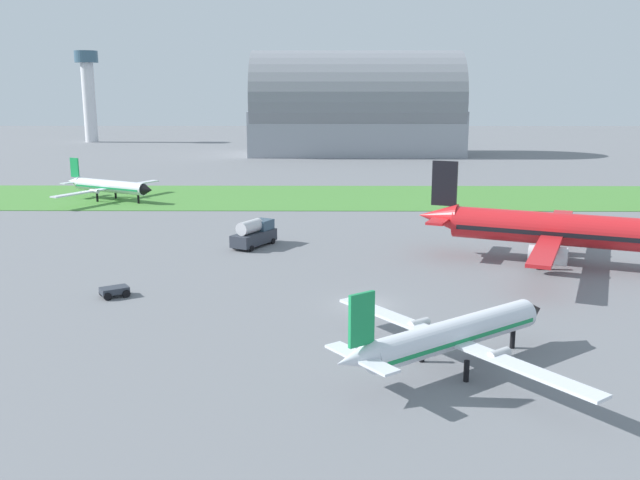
% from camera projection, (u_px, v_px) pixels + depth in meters
% --- Properties ---
extents(ground_plane, '(600.00, 600.00, 0.00)m').
position_uv_depth(ground_plane, '(366.00, 304.00, 59.53)').
color(ground_plane, slate).
extents(grass_taxiway_strip, '(360.00, 28.00, 0.08)m').
position_uv_depth(grass_taxiway_strip, '(346.00, 197.00, 118.68)').
color(grass_taxiway_strip, '#478438').
rests_on(grass_taxiway_strip, ground_plane).
extents(airplane_taxiing_turboprop, '(17.92, 20.57, 6.82)m').
position_uv_depth(airplane_taxiing_turboprop, '(109.00, 186.00, 114.50)').
color(airplane_taxiing_turboprop, silver).
rests_on(airplane_taxiing_turboprop, ground_plane).
extents(airplane_foreground_turboprop, '(16.59, 18.73, 6.68)m').
position_uv_depth(airplane_foreground_turboprop, '(451.00, 334.00, 45.23)').
color(airplane_foreground_turboprop, silver).
rests_on(airplane_foreground_turboprop, ground_plane).
extents(airplane_midfield_jet, '(28.20, 28.37, 10.57)m').
position_uv_depth(airplane_midfield_jet, '(554.00, 229.00, 72.34)').
color(airplane_midfield_jet, red).
rests_on(airplane_midfield_jet, ground_plane).
extents(baggage_cart_near_gate, '(2.95, 2.76, 0.90)m').
position_uv_depth(baggage_cart_near_gate, '(114.00, 291.00, 61.59)').
color(baggage_cart_near_gate, '#2D333D').
rests_on(baggage_cart_near_gate, ground_plane).
extents(fuel_truck_midfield, '(5.23, 6.85, 3.29)m').
position_uv_depth(fuel_truck_midfield, '(254.00, 233.00, 81.26)').
color(fuel_truck_midfield, '#2D333D').
rests_on(fuel_truck_midfield, ground_plane).
extents(hangar_distant, '(59.70, 27.99, 29.01)m').
position_uv_depth(hangar_distant, '(356.00, 110.00, 195.28)').
color(hangar_distant, '#9399A3').
rests_on(hangar_distant, ground_plane).
extents(control_tower, '(8.00, 8.00, 31.45)m').
position_uv_depth(control_tower, '(88.00, 88.00, 240.03)').
color(control_tower, silver).
rests_on(control_tower, ground_plane).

